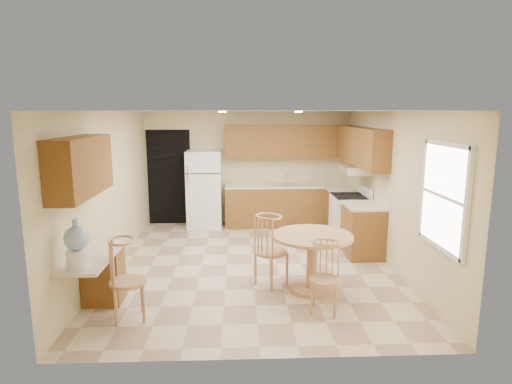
{
  "coord_description": "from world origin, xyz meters",
  "views": [
    {
      "loc": [
        -0.21,
        -6.72,
        2.49
      ],
      "look_at": [
        0.08,
        0.3,
        1.16
      ],
      "focal_mm": 30.0,
      "sensor_mm": 36.0,
      "label": 1
    }
  ],
  "objects_px": {
    "stove": "(350,218)",
    "chair_desk": "(126,274)",
    "refrigerator": "(204,189)",
    "dining_table": "(312,254)",
    "chair_table_a": "(272,245)",
    "water_crock": "(77,246)",
    "chair_table_b": "(327,273)"
  },
  "relations": [
    {
      "from": "water_crock",
      "to": "chair_desk",
      "type": "bearing_deg",
      "value": 25.26
    },
    {
      "from": "water_crock",
      "to": "dining_table",
      "type": "bearing_deg",
      "value": 20.17
    },
    {
      "from": "chair_table_b",
      "to": "chair_desk",
      "type": "bearing_deg",
      "value": 18.27
    },
    {
      "from": "refrigerator",
      "to": "dining_table",
      "type": "height_order",
      "value": "refrigerator"
    },
    {
      "from": "chair_desk",
      "to": "chair_table_a",
      "type": "bearing_deg",
      "value": 102.74
    },
    {
      "from": "dining_table",
      "to": "water_crock",
      "type": "relative_size",
      "value": 1.96
    },
    {
      "from": "dining_table",
      "to": "chair_desk",
      "type": "relative_size",
      "value": 1.12
    },
    {
      "from": "dining_table",
      "to": "water_crock",
      "type": "height_order",
      "value": "water_crock"
    },
    {
      "from": "dining_table",
      "to": "water_crock",
      "type": "xyz_separation_m",
      "value": [
        -2.8,
        -1.03,
        0.49
      ]
    },
    {
      "from": "chair_table_a",
      "to": "chair_desk",
      "type": "relative_size",
      "value": 1.04
    },
    {
      "from": "chair_table_a",
      "to": "chair_desk",
      "type": "xyz_separation_m",
      "value": [
        -1.8,
        -0.97,
        -0.02
      ]
    },
    {
      "from": "chair_table_a",
      "to": "water_crock",
      "type": "distance_m",
      "value": 2.57
    },
    {
      "from": "stove",
      "to": "dining_table",
      "type": "height_order",
      "value": "stove"
    },
    {
      "from": "stove",
      "to": "chair_desk",
      "type": "xyz_separation_m",
      "value": [
        -3.47,
        -3.09,
        0.14
      ]
    },
    {
      "from": "refrigerator",
      "to": "water_crock",
      "type": "xyz_separation_m",
      "value": [
        -1.05,
        -4.52,
        0.19
      ]
    },
    {
      "from": "chair_table_a",
      "to": "chair_table_b",
      "type": "height_order",
      "value": "chair_table_a"
    },
    {
      "from": "chair_desk",
      "to": "stove",
      "type": "bearing_deg",
      "value": 116.13
    },
    {
      "from": "stove",
      "to": "chair_desk",
      "type": "distance_m",
      "value": 4.65
    },
    {
      "from": "dining_table",
      "to": "chair_table_a",
      "type": "distance_m",
      "value": 0.58
    },
    {
      "from": "chair_table_a",
      "to": "water_crock",
      "type": "relative_size",
      "value": 1.83
    },
    {
      "from": "chair_table_b",
      "to": "dining_table",
      "type": "bearing_deg",
      "value": -69.78
    },
    {
      "from": "stove",
      "to": "chair_desk",
      "type": "bearing_deg",
      "value": -138.38
    },
    {
      "from": "refrigerator",
      "to": "chair_table_a",
      "type": "bearing_deg",
      "value": -70.18
    },
    {
      "from": "dining_table",
      "to": "chair_desk",
      "type": "xyz_separation_m",
      "value": [
        -2.35,
        -0.82,
        0.07
      ]
    },
    {
      "from": "chair_table_a",
      "to": "stove",
      "type": "bearing_deg",
      "value": 99.56
    },
    {
      "from": "dining_table",
      "to": "chair_table_a",
      "type": "xyz_separation_m",
      "value": [
        -0.55,
        0.15,
        0.09
      ]
    },
    {
      "from": "chair_table_b",
      "to": "chair_desk",
      "type": "relative_size",
      "value": 0.9
    },
    {
      "from": "refrigerator",
      "to": "water_crock",
      "type": "height_order",
      "value": "refrigerator"
    },
    {
      "from": "refrigerator",
      "to": "dining_table",
      "type": "distance_m",
      "value": 3.92
    },
    {
      "from": "refrigerator",
      "to": "dining_table",
      "type": "relative_size",
      "value": 1.5
    },
    {
      "from": "chair_desk",
      "to": "water_crock",
      "type": "xyz_separation_m",
      "value": [
        -0.45,
        -0.21,
        0.42
      ]
    },
    {
      "from": "chair_desk",
      "to": "chair_table_b",
      "type": "bearing_deg",
      "value": 76.44
    }
  ]
}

